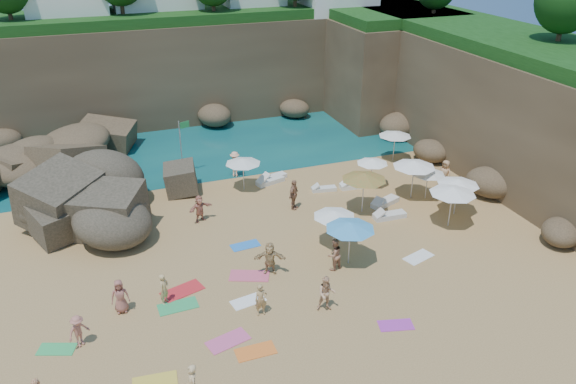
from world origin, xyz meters
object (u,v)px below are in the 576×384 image
object	(u,v)px
flag_pole	(182,141)
person_stand_5	(200,208)
person_stand_0	(164,289)
person_stand_2	(235,164)
parasol_1	(372,161)
parasol_0	(243,161)
lounger_0	(273,177)
parasol_2	(395,134)
person_stand_3	(294,195)
rock_outcrop	(124,218)
person_stand_1	(334,255)
person_stand_4	(445,174)

from	to	relation	value
flag_pole	person_stand_5	distance (m)	6.95
person_stand_0	person_stand_2	xyz separation A→B (m)	(6.61, 12.13, 0.13)
parasol_1	person_stand_2	size ratio (longest dim) A/B	1.14
parasol_0	lounger_0	world-z (taller)	parasol_0
parasol_2	person_stand_0	size ratio (longest dim) A/B	1.53
person_stand_0	person_stand_3	size ratio (longest dim) A/B	0.80
lounger_0	person_stand_2	distance (m)	2.70
rock_outcrop	person_stand_0	bearing A→B (deg)	-83.46
parasol_2	person_stand_1	xyz separation A→B (m)	(-9.68, -11.13, -1.15)
flag_pole	person_stand_1	size ratio (longest dim) A/B	2.26
rock_outcrop	person_stand_1	world-z (taller)	rock_outcrop
person_stand_0	person_stand_2	distance (m)	13.82
lounger_0	person_stand_4	size ratio (longest dim) A/B	0.99
parasol_1	parasol_2	size ratio (longest dim) A/B	0.87
person_stand_3	person_stand_5	distance (m)	5.55
parasol_2	flag_pole	bearing A→B (deg)	169.36
person_stand_3	person_stand_5	bearing A→B (deg)	130.30
flag_pole	parasol_2	bearing A→B (deg)	-10.64
parasol_2	person_stand_2	world-z (taller)	parasol_2
parasol_0	person_stand_5	bearing A→B (deg)	-138.19
parasol_0	parasol_1	distance (m)	8.17
flag_pole	person_stand_3	xyz separation A→B (m)	(5.13, -7.20, -1.49)
rock_outcrop	person_stand_1	size ratio (longest dim) A/B	5.06
person_stand_2	person_stand_5	size ratio (longest dim) A/B	1.11
parasol_0	person_stand_5	xyz separation A→B (m)	(-3.49, -3.12, -1.15)
rock_outcrop	person_stand_0	xyz separation A→B (m)	(1.01, -8.80, 0.75)
parasol_1	person_stand_4	bearing A→B (deg)	-21.92
rock_outcrop	person_stand_2	xyz separation A→B (m)	(7.62, 3.34, 0.88)
person_stand_1	rock_outcrop	bearing A→B (deg)	-60.84
parasol_1	person_stand_4	world-z (taller)	parasol_1
person_stand_0	person_stand_1	bearing A→B (deg)	-50.44
parasol_1	lounger_0	size ratio (longest dim) A/B	1.10
person_stand_1	person_stand_3	size ratio (longest dim) A/B	0.90
rock_outcrop	flag_pole	xyz separation A→B (m)	(4.51, 4.87, 2.42)
parasol_2	person_stand_3	size ratio (longest dim) A/B	1.23
person_stand_1	person_stand_2	xyz separation A→B (m)	(-1.63, 12.30, 0.04)
parasol_0	person_stand_4	world-z (taller)	parasol_0
person_stand_2	person_stand_1	bearing A→B (deg)	130.88
rock_outcrop	parasol_1	world-z (taller)	parasol_1
parasol_0	person_stand_0	bearing A→B (deg)	-123.27
rock_outcrop	parasol_1	xyz separation A→B (m)	(15.42, -1.12, 1.74)
person_stand_4	parasol_2	bearing A→B (deg)	161.95
person_stand_1	flag_pole	bearing A→B (deg)	-87.84
person_stand_4	person_stand_5	world-z (taller)	person_stand_4
parasol_1	person_stand_0	size ratio (longest dim) A/B	1.34
parasol_0	person_stand_1	bearing A→B (deg)	-80.87
parasol_1	person_stand_0	distance (m)	16.36
lounger_0	person_stand_5	world-z (taller)	person_stand_5
rock_outcrop	flag_pole	bearing A→B (deg)	47.23
parasol_0	person_stand_0	xyz separation A→B (m)	(-6.59, -10.05, -1.20)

